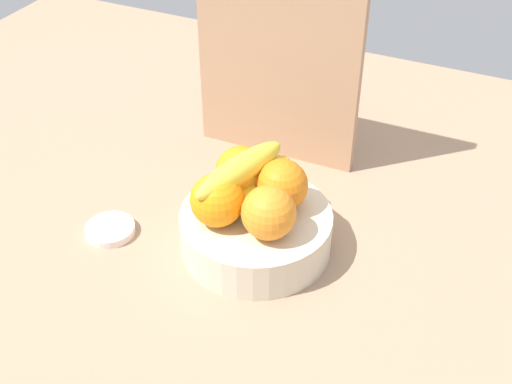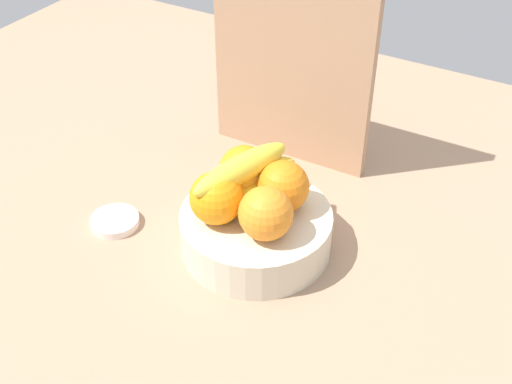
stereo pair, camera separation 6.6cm
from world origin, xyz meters
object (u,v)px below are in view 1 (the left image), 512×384
Objects in this scene: orange_center at (241,171)px; cutting_board at (278,59)px; fruit_bowl at (256,231)px; jar_lid at (110,230)px; orange_front_left at (269,213)px; banana_bunch at (243,182)px; orange_back_left at (217,200)px; orange_front_right at (282,185)px.

cutting_board is (-3.15, 20.54, 7.94)cm from orange_center.
fruit_bowl is 22.49cm from jar_lid.
orange_front_left is 7.29cm from banana_bunch.
orange_back_left is at bearing -84.41° from cutting_board.
cutting_board is (-10.62, 27.49, 7.94)cm from orange_front_left.
orange_front_right is at bearing 97.10° from orange_front_left.
fruit_bowl is 8.04cm from orange_front_right.
banana_bunch is at bearing -57.85° from orange_center.
orange_back_left is 0.21× the size of cutting_board.
orange_center is 7.45cm from orange_back_left.
orange_front_left is at bearing 7.58° from jar_lid.
orange_center is at bearing 137.47° from fruit_bowl.
orange_center is at bearing 30.69° from jar_lid.
orange_front_left is 0.42× the size of banana_bunch.
orange_back_left reaches higher than jar_lid.
fruit_bowl is 2.92× the size of orange_front_right.
orange_back_left is at bearing -134.50° from orange_front_right.
jar_lid is at bearing -115.29° from cutting_board.
orange_center is at bearing 137.02° from orange_front_left.
banana_bunch is (-5.83, 4.36, 0.42)cm from orange_front_left.
cutting_board is (-9.82, 21.12, 7.94)cm from orange_front_right.
orange_front_right is 5.44cm from banana_bunch.
banana_bunch reaches higher than orange_back_left.
cutting_board reaches higher than fruit_bowl.
orange_back_left is (-0.08, -7.45, 0.00)cm from orange_center.
orange_front_right is 1.00× the size of orange_center.
orange_center is 1.01× the size of jar_lid.
jar_lid is (-21.40, -6.45, -2.50)cm from fruit_bowl.
orange_front_left and orange_center have the same top height.
orange_front_right is 1.01× the size of jar_lid.
cutting_board is at bearing 96.26° from orange_back_left.
orange_front_right is 6.69cm from orange_center.
cutting_board reaches higher than orange_center.
orange_center is at bearing -81.94° from cutting_board.
banana_bunch reaches higher than fruit_bowl.
orange_front_right is at bearing -4.96° from orange_center.
orange_front_right is 27.48cm from jar_lid.
orange_front_left is 7.56cm from orange_back_left.
orange_front_right is at bearing 21.80° from banana_bunch.
jar_lid is (-18.89, -7.65, -9.84)cm from banana_bunch.
orange_center is (-4.14, 3.79, 6.92)cm from fruit_bowl.
fruit_bowl is 2.92× the size of orange_front_left.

